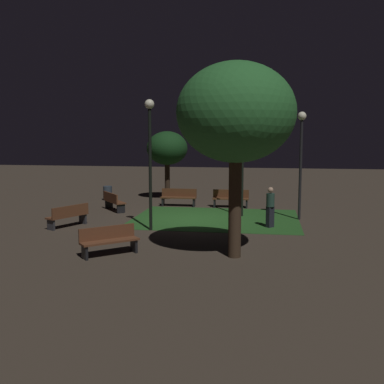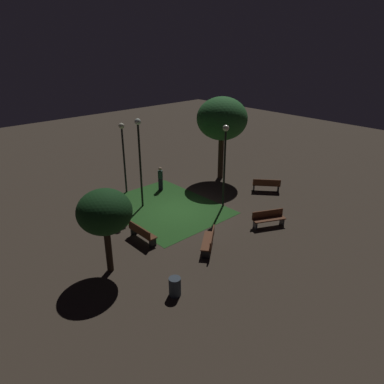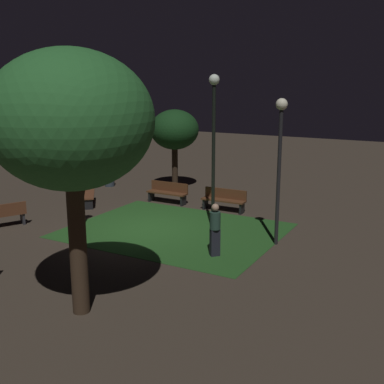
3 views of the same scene
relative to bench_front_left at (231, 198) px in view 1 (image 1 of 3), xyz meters
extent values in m
plane|color=#3D3328|center=(1.33, 3.55, -0.48)|extent=(60.00, 60.00, 0.00)
cube|color=#23511E|center=(0.41, 3.21, -0.48)|extent=(7.15, 5.67, 0.01)
cube|color=#512D19|center=(0.00, 0.08, -0.03)|extent=(1.81, 0.51, 0.06)
cube|color=#512D19|center=(0.00, -0.13, 0.20)|extent=(1.80, 0.09, 0.40)
cube|color=black|center=(-0.80, 0.06, -0.27)|extent=(0.09, 0.39, 0.42)
cube|color=black|center=(0.80, 0.09, -0.27)|extent=(0.09, 0.39, 0.42)
cube|color=#512D19|center=(2.65, 0.08, -0.03)|extent=(1.80, 0.48, 0.06)
cube|color=#512D19|center=(2.65, -0.13, 0.20)|extent=(1.80, 0.06, 0.40)
cube|color=black|center=(1.85, 0.07, -0.27)|extent=(0.08, 0.38, 0.42)
cube|color=black|center=(3.45, 0.08, -0.27)|extent=(0.08, 0.38, 0.42)
cube|color=brown|center=(6.05, 5.90, -0.03)|extent=(1.22, 1.83, 0.06)
cube|color=brown|center=(5.86, 6.00, 0.20)|extent=(0.85, 1.64, 0.40)
cube|color=#2D2D33|center=(6.40, 6.62, -0.27)|extent=(0.38, 0.24, 0.42)
cube|color=#2D2D33|center=(5.70, 5.19, -0.27)|extent=(0.38, 0.24, 0.42)
cube|color=brown|center=(2.93, 9.84, -0.03)|extent=(1.67, 1.54, 0.06)
cube|color=brown|center=(3.07, 9.68, 0.20)|extent=(1.40, 1.23, 0.40)
cube|color=black|center=(2.33, 9.31, -0.27)|extent=(0.31, 0.34, 0.42)
cube|color=black|center=(3.53, 10.36, -0.27)|extent=(0.31, 0.34, 0.42)
cube|color=brown|center=(5.42, 1.89, -0.03)|extent=(1.51, 1.70, 0.06)
cube|color=brown|center=(5.59, 2.02, 0.20)|extent=(1.18, 1.44, 0.40)
cube|color=black|center=(5.93, 1.27, -0.27)|extent=(0.35, 0.30, 0.42)
cube|color=black|center=(4.92, 2.51, -0.27)|extent=(0.35, 0.30, 0.42)
cylinder|color=#2D2116|center=(3.77, -2.45, 0.64)|extent=(0.29, 0.29, 2.24)
ellipsoid|color=#143816|center=(3.77, -2.45, 2.38)|extent=(2.28, 2.28, 1.88)
cylinder|color=#38281C|center=(-0.83, 9.38, 1.20)|extent=(0.39, 0.39, 3.36)
ellipsoid|color=#28662D|center=(-0.83, 9.38, 3.84)|extent=(3.50, 3.50, 2.94)
cylinder|color=black|center=(-3.17, 2.85, 1.66)|extent=(0.12, 0.12, 4.28)
sphere|color=#F2EDCC|center=(-3.17, 2.85, 3.94)|extent=(0.36, 0.36, 0.36)
cylinder|color=black|center=(2.61, 5.99, 1.84)|extent=(0.12, 0.12, 4.64)
sphere|color=#F2EDCC|center=(2.61, 5.99, 4.31)|extent=(0.36, 0.36, 0.36)
cylinder|color=black|center=(-0.68, 2.39, 2.02)|extent=(0.12, 0.12, 5.00)
sphere|color=white|center=(-0.68, 2.39, 4.66)|extent=(0.36, 0.36, 0.36)
cylinder|color=#2D3842|center=(6.93, -1.42, -0.09)|extent=(0.48, 0.48, 0.79)
cube|color=black|center=(-1.92, 4.74, -0.06)|extent=(0.34, 0.34, 0.84)
cylinder|color=#233D33|center=(-1.92, 4.74, 0.62)|extent=(0.32, 0.32, 0.52)
sphere|color=tan|center=(-1.92, 4.74, 1.02)|extent=(0.22, 0.22, 0.22)
camera|label=1|loc=(-1.75, 23.25, 3.28)|focal=43.89mm
camera|label=2|loc=(15.78, -8.60, 8.85)|focal=33.35mm
camera|label=3|loc=(-7.84, 16.87, 4.64)|focal=44.68mm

